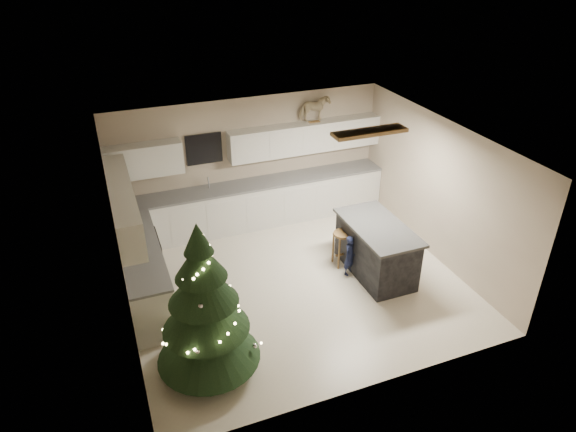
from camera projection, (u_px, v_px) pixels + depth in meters
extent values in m
plane|color=beige|center=(295.00, 283.00, 8.91)|extent=(5.50, 5.50, 0.00)
cube|color=tan|center=(249.00, 161.00, 10.31)|extent=(5.50, 0.02, 2.60)
cube|color=tan|center=(373.00, 312.00, 6.25)|extent=(5.50, 0.02, 2.60)
cube|color=tan|center=(120.00, 252.00, 7.41)|extent=(0.02, 5.00, 2.60)
cube|color=tan|center=(438.00, 190.00, 9.15)|extent=(0.02, 5.00, 2.60)
cube|color=silver|center=(297.00, 142.00, 7.64)|extent=(5.50, 5.00, 0.02)
cube|color=brown|center=(370.00, 132.00, 8.16)|extent=(1.25, 0.32, 0.06)
cube|color=white|center=(369.00, 134.00, 8.18)|extent=(1.15, 0.24, 0.02)
cube|color=silver|center=(255.00, 205.00, 10.48)|extent=(5.48, 0.60, 0.90)
cube|color=silver|center=(143.00, 273.00, 8.40)|extent=(0.60, 2.60, 0.90)
cube|color=slate|center=(255.00, 184.00, 10.24)|extent=(5.48, 0.62, 0.04)
cube|color=slate|center=(140.00, 249.00, 8.18)|extent=(0.62, 2.60, 0.04)
cube|color=silver|center=(144.00, 160.00, 9.32)|extent=(1.40, 0.35, 0.60)
cube|color=silver|center=(305.00, 138.00, 10.34)|extent=(3.20, 0.35, 0.60)
cube|color=silver|center=(123.00, 203.00, 7.85)|extent=(0.35, 2.60, 0.60)
cube|color=black|center=(204.00, 149.00, 9.80)|extent=(0.70, 0.04, 0.60)
cube|color=#99999E|center=(210.00, 192.00, 9.98)|extent=(0.55, 0.40, 0.06)
cylinder|color=#99999E|center=(209.00, 183.00, 9.98)|extent=(0.03, 0.03, 0.24)
cube|color=black|center=(142.00, 263.00, 8.65)|extent=(0.64, 0.75, 0.90)
cube|color=black|center=(121.00, 235.00, 8.28)|extent=(0.10, 0.75, 0.30)
cube|color=black|center=(376.00, 250.00, 8.99)|extent=(0.80, 1.60, 0.90)
cube|color=#262626|center=(378.00, 227.00, 8.76)|extent=(0.90, 1.70, 0.05)
cylinder|color=brown|center=(343.00, 234.00, 9.11)|extent=(0.35, 0.35, 0.04)
cylinder|color=brown|center=(339.00, 254.00, 9.14)|extent=(0.04, 0.04, 0.62)
cylinder|color=brown|center=(351.00, 251.00, 9.22)|extent=(0.04, 0.04, 0.62)
cylinder|color=brown|center=(333.00, 247.00, 9.34)|extent=(0.04, 0.04, 0.62)
cylinder|color=brown|center=(345.00, 245.00, 9.41)|extent=(0.04, 0.04, 0.62)
cube|color=brown|center=(342.00, 254.00, 9.33)|extent=(0.26, 0.03, 0.03)
cylinder|color=#3F2816|center=(210.00, 359.00, 7.12)|extent=(0.12, 0.12, 0.31)
cone|color=black|center=(207.00, 337.00, 6.91)|extent=(1.41, 1.41, 0.73)
cone|color=black|center=(205.00, 309.00, 6.68)|extent=(1.17, 1.17, 0.62)
cone|color=black|center=(202.00, 284.00, 6.48)|extent=(0.92, 0.92, 0.57)
cone|color=black|center=(200.00, 260.00, 6.30)|extent=(0.67, 0.67, 0.52)
cone|color=black|center=(197.00, 238.00, 6.15)|extent=(0.37, 0.37, 0.42)
sphere|color=#FFD88C|center=(260.00, 340.00, 7.30)|extent=(0.04, 0.04, 0.04)
sphere|color=#FFD88C|center=(250.00, 327.00, 7.47)|extent=(0.04, 0.04, 0.04)
sphere|color=#FFD88C|center=(235.00, 317.00, 7.57)|extent=(0.04, 0.04, 0.04)
sphere|color=#FFD88C|center=(217.00, 312.00, 7.58)|extent=(0.04, 0.04, 0.04)
sphere|color=#FFD88C|center=(200.00, 312.00, 7.51)|extent=(0.04, 0.04, 0.04)
sphere|color=#FFD88C|center=(184.00, 315.00, 7.37)|extent=(0.04, 0.04, 0.04)
sphere|color=#FFD88C|center=(171.00, 321.00, 7.17)|extent=(0.04, 0.04, 0.04)
sphere|color=#FFD88C|center=(163.00, 329.00, 6.95)|extent=(0.04, 0.04, 0.04)
sphere|color=#FFD88C|center=(162.00, 338.00, 6.73)|extent=(0.04, 0.04, 0.04)
sphere|color=#FFD88C|center=(167.00, 345.00, 6.53)|extent=(0.04, 0.04, 0.04)
sphere|color=#FFD88C|center=(178.00, 349.00, 6.39)|extent=(0.04, 0.04, 0.04)
sphere|color=#FFD88C|center=(192.00, 349.00, 6.32)|extent=(0.04, 0.04, 0.04)
sphere|color=#FFD88C|center=(208.00, 345.00, 6.31)|extent=(0.04, 0.04, 0.04)
sphere|color=#FFD88C|center=(222.00, 336.00, 6.36)|extent=(0.04, 0.04, 0.04)
sphere|color=#FFD88C|center=(233.00, 326.00, 6.46)|extent=(0.04, 0.04, 0.04)
sphere|color=#FFD88C|center=(238.00, 313.00, 6.58)|extent=(0.04, 0.04, 0.04)
sphere|color=#FFD88C|center=(238.00, 302.00, 6.70)|extent=(0.04, 0.04, 0.04)
sphere|color=#FFD88C|center=(234.00, 292.00, 6.81)|extent=(0.04, 0.04, 0.04)
sphere|color=#FFD88C|center=(226.00, 283.00, 6.87)|extent=(0.04, 0.04, 0.04)
sphere|color=#FFD88C|center=(215.00, 278.00, 6.89)|extent=(0.04, 0.04, 0.04)
sphere|color=#FFD88C|center=(204.00, 275.00, 6.86)|extent=(0.04, 0.04, 0.04)
sphere|color=#FFD88C|center=(194.00, 274.00, 6.79)|extent=(0.04, 0.04, 0.04)
sphere|color=#FFD88C|center=(186.00, 275.00, 6.68)|extent=(0.04, 0.04, 0.04)
sphere|color=#FFD88C|center=(180.00, 277.00, 6.56)|extent=(0.04, 0.04, 0.04)
sphere|color=#FFD88C|center=(178.00, 279.00, 6.43)|extent=(0.04, 0.04, 0.04)
sphere|color=#FFD88C|center=(179.00, 280.00, 6.32)|extent=(0.04, 0.04, 0.04)
sphere|color=#FFD88C|center=(184.00, 280.00, 6.23)|extent=(0.04, 0.04, 0.04)
sphere|color=#FFD88C|center=(190.00, 278.00, 6.17)|extent=(0.04, 0.04, 0.04)
sphere|color=#FFD88C|center=(197.00, 274.00, 6.14)|extent=(0.04, 0.04, 0.04)
sphere|color=#FFD88C|center=(203.00, 269.00, 6.14)|extent=(0.04, 0.04, 0.04)
sphere|color=#FFD88C|center=(208.00, 263.00, 6.16)|extent=(0.04, 0.04, 0.04)
sphere|color=#FFD88C|center=(210.00, 257.00, 6.19)|extent=(0.04, 0.04, 0.04)
sphere|color=#FFD88C|center=(210.00, 250.00, 6.22)|extent=(0.04, 0.04, 0.04)
sphere|color=#FFD88C|center=(209.00, 244.00, 6.24)|extent=(0.04, 0.04, 0.04)
sphere|color=#FFD88C|center=(206.00, 239.00, 6.24)|extent=(0.04, 0.04, 0.04)
sphere|color=#FFD88C|center=(202.00, 235.00, 6.22)|extent=(0.04, 0.04, 0.04)
sphere|color=#FFD88C|center=(199.00, 232.00, 6.19)|extent=(0.04, 0.04, 0.04)
sphere|color=silver|center=(253.00, 334.00, 7.20)|extent=(0.07, 0.07, 0.07)
sphere|color=silver|center=(176.00, 320.00, 7.17)|extent=(0.07, 0.07, 0.07)
sphere|color=silver|center=(203.00, 352.00, 6.38)|extent=(0.07, 0.07, 0.07)
sphere|color=silver|center=(233.00, 300.00, 6.96)|extent=(0.07, 0.07, 0.07)
sphere|color=silver|center=(178.00, 298.00, 6.71)|extent=(0.07, 0.07, 0.07)
sphere|color=silver|center=(208.00, 305.00, 6.29)|extent=(0.07, 0.07, 0.07)
sphere|color=silver|center=(213.00, 270.00, 6.62)|extent=(0.07, 0.07, 0.07)
sphere|color=silver|center=(187.00, 267.00, 6.34)|extent=(0.07, 0.07, 0.07)
sphere|color=silver|center=(203.00, 258.00, 6.20)|extent=(0.07, 0.07, 0.07)
sphere|color=silver|center=(199.00, 240.00, 6.20)|extent=(0.07, 0.07, 0.07)
imported|color=#131340|center=(350.00, 256.00, 8.98)|extent=(0.33, 0.28, 0.76)
cube|color=brown|center=(315.00, 122.00, 10.21)|extent=(0.24, 0.02, 0.02)
cube|color=brown|center=(313.00, 121.00, 10.28)|extent=(0.24, 0.02, 0.02)
imported|color=beige|center=(315.00, 109.00, 10.12)|extent=(0.61, 0.30, 0.50)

